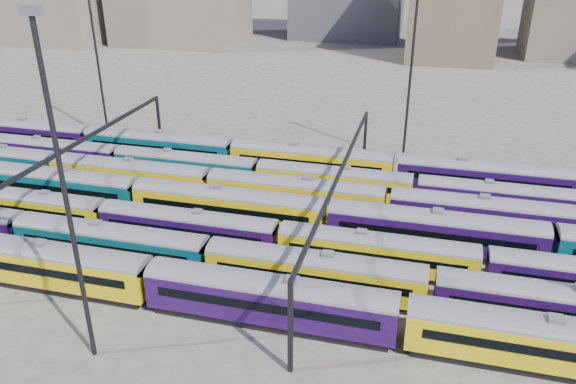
% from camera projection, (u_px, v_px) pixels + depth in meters
% --- Properties ---
extents(ground, '(500.00, 500.00, 0.00)m').
position_uv_depth(ground, '(247.00, 228.00, 61.17)').
color(ground, '#48433D').
rests_on(ground, ground).
extents(rake_0, '(126.99, 3.10, 5.22)m').
position_uv_depth(rake_0, '(150.00, 277.00, 47.70)').
color(rake_0, black).
rests_on(rake_0, ground).
extents(rake_1, '(99.27, 2.91, 4.89)m').
position_uv_depth(rake_1, '(315.00, 269.00, 49.12)').
color(rake_1, black).
rests_on(rake_1, ground).
extents(rake_2, '(114.06, 2.78, 4.67)m').
position_uv_depth(rake_2, '(279.00, 236.00, 54.61)').
color(rake_2, black).
rests_on(rake_2, ground).
extents(rake_3, '(107.84, 3.16, 5.32)m').
position_uv_depth(rake_3, '(228.00, 203.00, 60.45)').
color(rake_3, black).
rests_on(rake_3, ground).
extents(rake_4, '(145.09, 3.03, 5.10)m').
position_uv_depth(rake_4, '(130.00, 173.00, 68.21)').
color(rake_4, black).
rests_on(rake_4, ground).
extents(rake_5, '(114.51, 2.79, 4.69)m').
position_uv_depth(rake_5, '(257.00, 171.00, 69.33)').
color(rake_5, black).
rests_on(rake_5, ground).
extents(rake_6, '(128.80, 3.14, 5.29)m').
position_uv_depth(rake_6, '(232.00, 151.00, 74.73)').
color(rake_6, black).
rests_on(rake_6, ground).
extents(gantry_1, '(0.35, 40.35, 8.03)m').
position_uv_depth(gantry_1, '(76.00, 153.00, 62.86)').
color(gantry_1, black).
rests_on(gantry_1, ground).
extents(gantry_2, '(0.35, 40.35, 8.03)m').
position_uv_depth(gantry_2, '(340.00, 180.00, 56.01)').
color(gantry_2, black).
rests_on(gantry_2, ground).
extents(mast_1, '(1.40, 0.50, 25.60)m').
position_uv_depth(mast_1, '(96.00, 48.00, 81.38)').
color(mast_1, black).
rests_on(mast_1, ground).
extents(mast_2, '(1.40, 0.50, 25.60)m').
position_uv_depth(mast_2, '(64.00, 188.00, 37.11)').
color(mast_2, black).
rests_on(mast_2, ground).
extents(mast_3, '(1.40, 0.50, 25.60)m').
position_uv_depth(mast_3, '(412.00, 62.00, 72.86)').
color(mast_3, black).
rests_on(mast_3, ground).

